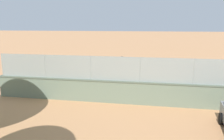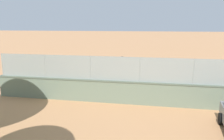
# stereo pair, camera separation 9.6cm
# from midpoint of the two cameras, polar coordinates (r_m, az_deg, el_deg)

# --- Properties ---
(ground_plane) EXTENTS (260.00, 260.00, 0.00)m
(ground_plane) POSITION_cam_midpoint_polar(r_m,az_deg,el_deg) (25.96, 5.83, 0.02)
(ground_plane) COLOR tan
(perimeter_wall) EXTENTS (23.50, 0.60, 1.53)m
(perimeter_wall) POSITION_cam_midpoint_polar(r_m,az_deg,el_deg) (14.92, 13.44, -6.02)
(perimeter_wall) COLOR slate
(perimeter_wall) RESTS_ON ground_plane
(fence_panel_on_wall) EXTENTS (23.10, 0.23, 1.61)m
(fence_panel_on_wall) POSITION_cam_midpoint_polar(r_m,az_deg,el_deg) (14.53, 13.73, -0.14)
(fence_panel_on_wall) COLOR gray
(fence_panel_on_wall) RESTS_ON perimeter_wall
(player_baseline_waiting) EXTENTS (0.95, 0.93, 1.54)m
(player_baseline_waiting) POSITION_cam_midpoint_polar(r_m,az_deg,el_deg) (20.65, -10.09, -0.57)
(player_baseline_waiting) COLOR #B2B2B2
(player_baseline_waiting) RESTS_ON ground_plane
(player_near_wall_returning) EXTENTS (1.10, 0.68, 1.51)m
(player_near_wall_returning) POSITION_cam_midpoint_polar(r_m,az_deg,el_deg) (25.99, 2.77, 2.06)
(player_near_wall_returning) COLOR #B2B2B2
(player_near_wall_returning) RESTS_ON ground_plane
(sports_ball) EXTENTS (0.15, 0.15, 0.15)m
(sports_ball) POSITION_cam_midpoint_polar(r_m,az_deg,el_deg) (18.39, -7.90, -1.79)
(sports_ball) COLOR #3399D8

